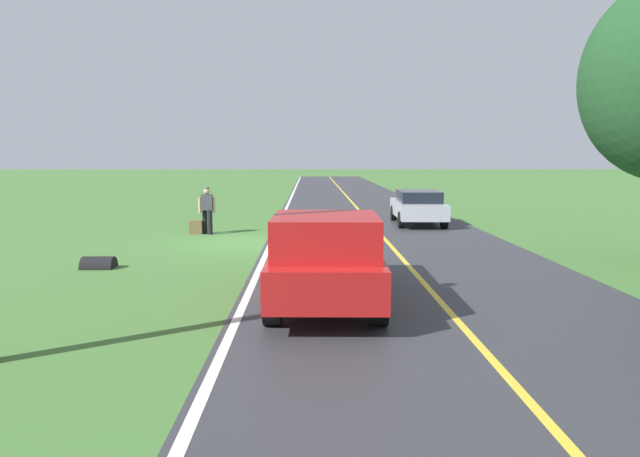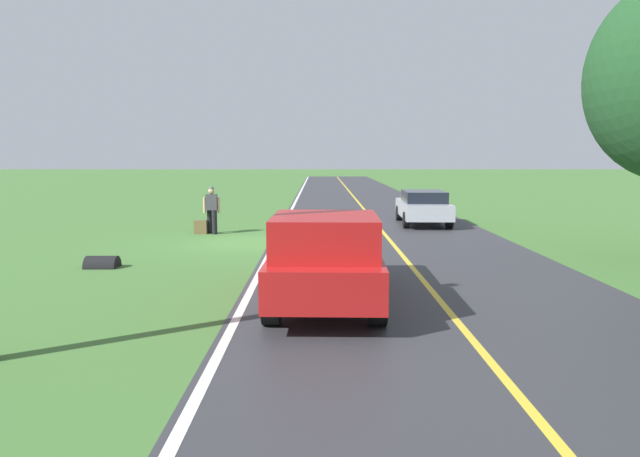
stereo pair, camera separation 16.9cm
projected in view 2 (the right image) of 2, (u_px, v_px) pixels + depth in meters
ground_plane at (247, 243)px, 19.12m from camera, size 200.00×200.00×0.00m
road_surface at (392, 243)px, 19.12m from camera, size 8.10×120.00×0.00m
lane_edge_line at (275, 243)px, 19.12m from camera, size 0.16×117.60×0.00m
lane_centre_line at (392, 243)px, 19.12m from camera, size 0.14×117.60×0.00m
hitchhiker_walking at (212, 207)px, 21.30m from camera, size 0.62×0.51×1.75m
suitcase_carried at (201, 227)px, 21.29m from camera, size 0.47×0.22×0.51m
pickup_truck_passing at (326, 255)px, 11.20m from camera, size 2.21×5.45×1.82m
sedan_near_oncoming at (423, 206)px, 24.21m from camera, size 2.04×4.46×1.41m
drainage_culvert at (102, 267)px, 14.97m from camera, size 0.80×0.60×0.60m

